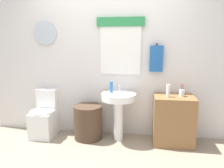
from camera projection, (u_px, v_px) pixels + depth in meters
back_wall at (110, 56)px, 3.58m from camera, size 4.40×0.18×2.60m
toilet at (45, 118)px, 3.66m from camera, size 0.38×0.51×0.77m
laundry_hamper at (88, 122)px, 3.54m from camera, size 0.45×0.45×0.54m
pedestal_sink at (119, 105)px, 3.41m from camera, size 0.53×0.53×0.76m
faucet at (119, 89)px, 3.48m from camera, size 0.03×0.03×0.10m
wooden_cabinet at (173, 120)px, 3.33m from camera, size 0.59×0.44×0.74m
soap_bottle at (111, 87)px, 3.42m from camera, size 0.05×0.05×0.17m
lotion_bottle at (168, 91)px, 3.22m from camera, size 0.05×0.05×0.19m
toothbrush_cup at (182, 93)px, 3.26m from camera, size 0.08×0.08×0.19m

